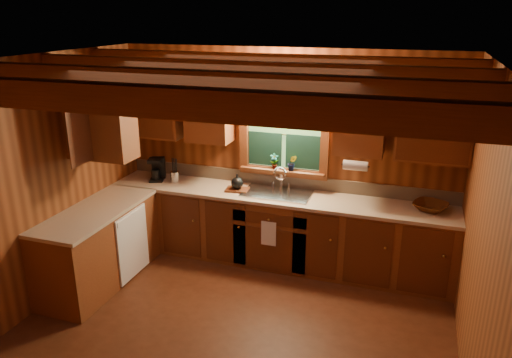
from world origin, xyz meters
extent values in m
plane|color=#4A2312|center=(0.00, 0.00, 0.00)|extent=(4.20, 4.20, 0.00)
plane|color=brown|center=(0.00, 0.00, 2.60)|extent=(4.20, 4.20, 0.00)
plane|color=brown|center=(0.00, 1.90, 1.30)|extent=(4.20, 0.00, 4.20)
plane|color=brown|center=(0.00, -1.90, 1.30)|extent=(4.20, 0.00, 4.20)
plane|color=brown|center=(-2.10, 0.00, 1.30)|extent=(0.00, 3.80, 3.80)
plane|color=brown|center=(2.10, 0.00, 1.30)|extent=(0.00, 3.80, 3.80)
cube|color=#612F16|center=(0.00, -1.20, 2.49)|extent=(4.20, 0.14, 0.18)
cube|color=#612F16|center=(0.00, -0.40, 2.49)|extent=(4.20, 0.14, 0.18)
cube|color=#612F16|center=(0.00, 0.40, 2.49)|extent=(4.20, 0.14, 0.18)
cube|color=#612F16|center=(0.00, 1.20, 2.49)|extent=(4.20, 0.14, 0.18)
cube|color=brown|center=(0.00, 1.59, 0.43)|extent=(4.20, 0.62, 0.86)
cube|color=brown|center=(-1.79, 0.48, 0.43)|extent=(0.62, 1.60, 0.86)
cube|color=tan|center=(0.00, 1.59, 0.88)|extent=(4.20, 0.66, 0.04)
cube|color=tan|center=(-1.78, 0.48, 0.88)|extent=(0.64, 1.60, 0.04)
cube|color=tan|center=(0.00, 1.89, 0.98)|extent=(4.20, 0.02, 0.16)
cube|color=white|center=(-1.47, 0.68, 0.43)|extent=(0.02, 0.60, 0.80)
cube|color=brown|center=(-1.70, 1.73, 1.84)|extent=(0.78, 0.34, 0.78)
cube|color=brown|center=(-0.92, 1.73, 1.84)|extent=(0.55, 0.34, 0.78)
cube|color=brown|center=(0.92, 1.73, 1.84)|extent=(0.55, 0.34, 0.78)
cube|color=brown|center=(1.70, 1.73, 1.84)|extent=(0.78, 0.34, 0.78)
cube|color=brown|center=(-1.93, 0.68, 1.84)|extent=(0.34, 1.10, 0.78)
cube|color=#612F16|center=(0.00, 1.86, 2.00)|extent=(1.12, 0.08, 0.10)
cube|color=#612F16|center=(0.00, 1.86, 1.10)|extent=(1.12, 0.08, 0.10)
cube|color=#612F16|center=(-0.51, 1.86, 1.55)|extent=(0.10, 0.08, 0.80)
cube|color=#612F16|center=(0.51, 1.86, 1.55)|extent=(0.10, 0.08, 0.80)
cube|color=#447D35|center=(0.00, 1.90, 1.55)|extent=(0.92, 0.01, 0.80)
cube|color=black|center=(-0.24, 1.87, 1.37)|extent=(0.42, 0.02, 0.42)
cube|color=black|center=(0.24, 1.87, 1.37)|extent=(0.42, 0.02, 0.42)
cylinder|color=black|center=(0.00, 1.87, 1.57)|extent=(0.92, 0.01, 0.01)
cube|color=#612F16|center=(0.00, 1.82, 1.12)|extent=(1.06, 0.14, 0.04)
cylinder|color=black|center=(0.00, 1.86, 2.23)|extent=(0.08, 0.03, 0.08)
cylinder|color=black|center=(-0.10, 1.80, 2.23)|extent=(0.09, 0.17, 0.08)
cylinder|color=black|center=(0.10, 1.80, 2.23)|extent=(0.09, 0.17, 0.08)
sphere|color=#FFE0A5|center=(-0.16, 1.74, 2.16)|extent=(0.13, 0.13, 0.13)
sphere|color=#FFE0A5|center=(0.16, 1.74, 2.16)|extent=(0.13, 0.13, 0.13)
cylinder|color=white|center=(0.92, 1.53, 1.37)|extent=(0.27, 0.11, 0.11)
cube|color=white|center=(0.00, 1.26, 0.52)|extent=(0.18, 0.01, 0.30)
cube|color=silver|center=(0.00, 1.60, 0.91)|extent=(0.82, 0.48, 0.02)
cube|color=#262628|center=(-0.19, 1.60, 0.84)|extent=(0.34, 0.40, 0.14)
cube|color=#262628|center=(0.19, 1.60, 0.84)|extent=(0.34, 0.40, 0.14)
cylinder|color=silver|center=(0.00, 1.78, 1.01)|extent=(0.04, 0.04, 0.22)
torus|color=silver|center=(0.00, 1.72, 1.12)|extent=(0.16, 0.02, 0.16)
cube|color=black|center=(-1.62, 1.58, 0.91)|extent=(0.17, 0.20, 0.03)
cube|color=black|center=(-1.62, 1.64, 1.06)|extent=(0.17, 0.07, 0.28)
cube|color=black|center=(-1.62, 1.56, 1.18)|extent=(0.17, 0.19, 0.04)
cylinder|color=black|center=(-1.62, 1.55, 0.99)|extent=(0.10, 0.10, 0.12)
cylinder|color=silver|center=(-1.37, 1.59, 0.97)|extent=(0.11, 0.11, 0.14)
cylinder|color=black|center=(-1.39, 1.59, 1.12)|extent=(0.03, 0.04, 0.21)
cylinder|color=black|center=(-1.37, 1.59, 1.12)|extent=(0.01, 0.01, 0.21)
cylinder|color=black|center=(-1.36, 1.60, 1.12)|extent=(0.03, 0.04, 0.21)
cylinder|color=black|center=(-1.35, 1.61, 1.12)|extent=(0.04, 0.05, 0.20)
cube|color=#4F2310|center=(-0.50, 1.55, 0.91)|extent=(0.29, 0.23, 0.02)
sphere|color=black|center=(-0.50, 1.55, 1.00)|extent=(0.15, 0.15, 0.15)
cylinder|color=black|center=(-0.50, 1.55, 1.09)|extent=(0.02, 0.02, 0.04)
imported|color=#48230C|center=(1.75, 1.64, 0.94)|extent=(0.47, 0.47, 0.09)
imported|color=#4F2310|center=(-0.10, 1.81, 1.24)|extent=(0.13, 0.11, 0.20)
imported|color=#4F2310|center=(0.12, 1.82, 1.24)|extent=(0.13, 0.11, 0.20)
camera|label=1|loc=(1.51, -3.72, 2.99)|focal=34.27mm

